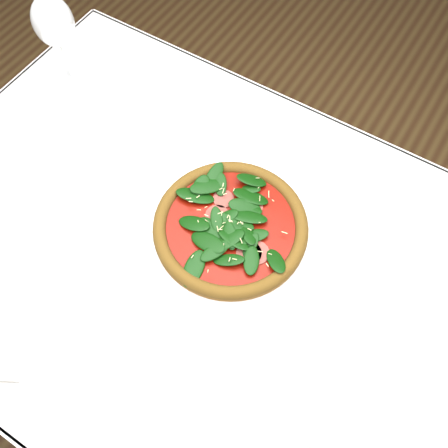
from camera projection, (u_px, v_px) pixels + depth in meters
The scene contains 6 objects.
ground at pixel (218, 364), 1.52m from camera, with size 6.00×6.00×0.00m, color brown.
dining_table at pixel (215, 283), 0.96m from camera, with size 1.21×0.81×0.75m.
plate at pixel (230, 230), 0.89m from camera, with size 0.32×0.32×0.01m.
pizza at pixel (231, 225), 0.87m from camera, with size 0.28×0.28×0.04m.
wine_glass at pixel (54, 23), 0.96m from camera, with size 0.08×0.08×0.20m.
saucer_near at pixel (322, 401), 0.75m from camera, with size 0.13×0.13×0.01m.
Camera 1 is at (0.21, -0.30, 1.54)m, focal length 40.00 mm.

